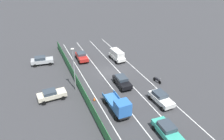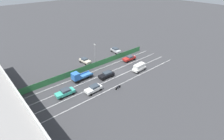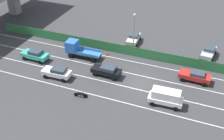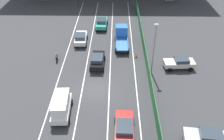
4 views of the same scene
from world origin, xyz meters
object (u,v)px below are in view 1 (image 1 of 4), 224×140
at_px(car_taxi_teal, 167,130).
at_px(street_lamp, 74,66).
at_px(car_sedan_black, 122,81).
at_px(parked_sedan_cream, 51,94).
at_px(motorcycle, 157,80).
at_px(parked_wagon_silver, 42,60).
at_px(car_hatchback_white, 161,98).
at_px(car_sedan_red, 82,56).
at_px(flatbed_truck_blue, 120,107).
at_px(car_van_white, 117,55).
at_px(traffic_cone, 94,99).

height_order(car_taxi_teal, street_lamp, street_lamp).
relative_size(car_sedan_black, parked_sedan_cream, 1.04).
distance_m(car_sedan_black, motorcycle, 6.21).
height_order(car_taxi_teal, parked_wagon_silver, car_taxi_teal).
bearing_deg(car_hatchback_white, car_sedan_red, -70.75).
xyz_separation_m(car_taxi_teal, flatbed_truck_blue, (3.54, -5.87, 0.42)).
relative_size(car_hatchback_white, car_van_white, 0.98).
height_order(car_taxi_teal, motorcycle, car_taxi_teal).
xyz_separation_m(car_van_white, flatbed_truck_blue, (6.77, 16.36, 0.10)).
height_order(car_sedan_red, motorcycle, car_sedan_red).
bearing_deg(car_sedan_black, street_lamp, -12.55).
bearing_deg(car_taxi_teal, flatbed_truck_blue, -58.89).
bearing_deg(parked_wagon_silver, car_sedan_red, 172.38).
bearing_deg(car_hatchback_white, traffic_cone, -26.47).
relative_size(car_sedan_red, motorcycle, 2.34).
height_order(car_hatchback_white, motorcycle, car_hatchback_white).
distance_m(flatbed_truck_blue, parked_wagon_silver, 21.73).
relative_size(street_lamp, traffic_cone, 11.98).
bearing_deg(flatbed_truck_blue, motorcycle, -150.22).
relative_size(car_sedan_red, parked_sedan_cream, 1.05).
relative_size(motorcycle, traffic_cone, 3.21).
distance_m(parked_sedan_cream, street_lamp, 5.44).
bearing_deg(motorcycle, parked_sedan_cream, -5.57).
distance_m(car_hatchback_white, motorcycle, 6.10).
bearing_deg(street_lamp, car_sedan_black, 167.45).
distance_m(car_van_white, parked_wagon_silver, 15.19).
distance_m(flatbed_truck_blue, traffic_cone, 5.06).
distance_m(car_sedan_black, car_hatchback_white, 7.33).
distance_m(motorcycle, parked_sedan_cream, 17.59).
xyz_separation_m(car_taxi_teal, street_lamp, (7.52, -14.25, 3.46)).
distance_m(car_sedan_black, traffic_cone, 6.06).
distance_m(motorcycle, street_lamp, 14.38).
bearing_deg(street_lamp, traffic_cone, 115.39).
bearing_deg(car_hatchback_white, motorcycle, -118.45).
relative_size(car_taxi_teal, car_van_white, 1.01).
relative_size(car_sedan_black, flatbed_truck_blue, 0.76).
bearing_deg(street_lamp, motorcycle, 167.81).
bearing_deg(car_hatchback_white, parked_wagon_silver, -54.14).
bearing_deg(car_van_white, flatbed_truck_blue, 67.50).
relative_size(parked_sedan_cream, traffic_cone, 7.15).
bearing_deg(car_sedan_red, street_lamp, 69.88).
bearing_deg(parked_sedan_cream, car_van_white, -148.04).
bearing_deg(street_lamp, car_hatchback_white, 142.09).
height_order(car_taxi_teal, flatbed_truck_blue, flatbed_truck_blue).
xyz_separation_m(flatbed_truck_blue, parked_wagon_silver, (7.91, -20.23, -0.42)).
height_order(car_hatchback_white, car_taxi_teal, car_taxi_teal).
xyz_separation_m(car_sedan_red, street_lamp, (3.96, 10.80, 3.50)).
height_order(car_sedan_red, parked_sedan_cream, car_sedan_red).
xyz_separation_m(flatbed_truck_blue, motorcycle, (-9.54, -5.46, -0.90)).
bearing_deg(flatbed_truck_blue, car_sedan_black, -117.32).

